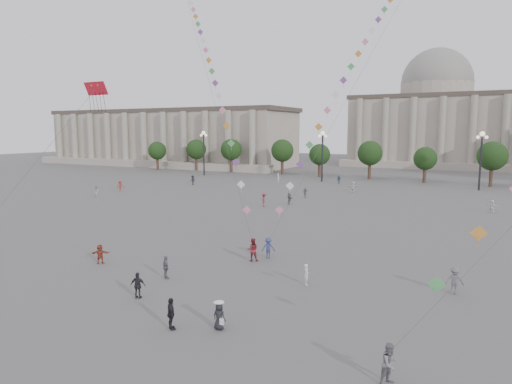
% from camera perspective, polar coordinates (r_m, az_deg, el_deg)
% --- Properties ---
extents(ground, '(360.00, 360.00, 0.00)m').
position_cam_1_polar(ground, '(29.72, -10.58, -13.92)').
color(ground, '#53514E').
rests_on(ground, ground).
extents(hall_west, '(84.00, 26.22, 17.20)m').
position_cam_1_polar(hall_west, '(147.84, -11.01, 6.68)').
color(hall_west, '#A29587').
rests_on(hall_west, ground).
extents(hall_central, '(48.30, 34.30, 35.50)m').
position_cam_1_polar(hall_central, '(151.80, 21.40, 8.51)').
color(hall_central, '#A29587').
rests_on(hall_central, ground).
extents(tree_row, '(137.12, 5.12, 8.00)m').
position_cam_1_polar(tree_row, '(101.20, 17.87, 4.28)').
color(tree_row, '#3D291E').
rests_on(tree_row, ground).
extents(lamp_post_far_west, '(2.00, 0.90, 10.65)m').
position_cam_1_polar(lamp_post_far_west, '(110.80, -6.56, 5.89)').
color(lamp_post_far_west, '#262628').
rests_on(lamp_post_far_west, ground).
extents(lamp_post_mid_west, '(2.00, 0.90, 10.65)m').
position_cam_1_polar(lamp_post_mid_west, '(97.16, 8.31, 5.60)').
color(lamp_post_mid_west, '#262628').
rests_on(lamp_post_mid_west, ground).
extents(lamp_post_mid_east, '(2.00, 0.90, 10.65)m').
position_cam_1_polar(lamp_post_mid_east, '(91.66, 26.34, 4.75)').
color(lamp_post_mid_east, '#262628').
rests_on(lamp_post_mid_east, ground).
extents(person_crowd_0, '(1.03, 0.90, 1.67)m').
position_cam_1_polar(person_crowd_0, '(94.37, 10.31, 1.52)').
color(person_crowd_0, navy).
rests_on(person_crowd_0, ground).
extents(person_crowd_1, '(1.12, 1.04, 1.83)m').
position_cam_1_polar(person_crowd_1, '(78.42, -19.28, 0.02)').
color(person_crowd_1, '#B9B9B4').
rests_on(person_crowd_1, ground).
extents(person_crowd_2, '(1.37, 1.35, 1.89)m').
position_cam_1_polar(person_crowd_2, '(84.83, -16.61, 0.70)').
color(person_crowd_2, maroon).
rests_on(person_crowd_2, ground).
extents(person_crowd_4, '(1.86, 1.15, 1.91)m').
position_cam_1_polar(person_crowd_4, '(81.75, 12.01, 0.61)').
color(person_crowd_4, silver).
rests_on(person_crowd_4, ground).
extents(person_crowd_6, '(1.35, 0.98, 1.87)m').
position_cam_1_polar(person_crowd_6, '(33.74, 23.60, -10.10)').
color(person_crowd_6, '#5D5E61').
rests_on(person_crowd_6, ground).
extents(person_crowd_7, '(1.70, 1.03, 1.75)m').
position_cam_1_polar(person_crowd_7, '(68.02, 27.40, -1.59)').
color(person_crowd_7, white).
rests_on(person_crowd_7, ground).
extents(person_crowd_10, '(0.80, 0.84, 1.93)m').
position_cam_1_polar(person_crowd_10, '(95.09, 2.82, 1.76)').
color(person_crowd_10, white).
rests_on(person_crowd_10, ground).
extents(person_crowd_12, '(1.64, 1.53, 1.84)m').
position_cam_1_polar(person_crowd_12, '(67.31, 4.20, -0.78)').
color(person_crowd_12, slate).
rests_on(person_crowd_12, ground).
extents(person_crowd_13, '(0.61, 0.66, 1.51)m').
position_cam_1_polar(person_crowd_13, '(33.05, 6.31, -10.18)').
color(person_crowd_13, white).
rests_on(person_crowd_13, ground).
extents(person_crowd_16, '(1.03, 0.70, 1.63)m').
position_cam_1_polar(person_crowd_16, '(74.32, 6.15, -0.08)').
color(person_crowd_16, slate).
rests_on(person_crowd_16, ground).
extents(person_crowd_17, '(1.17, 1.44, 1.93)m').
position_cam_1_polar(person_crowd_17, '(65.27, 1.01, -0.99)').
color(person_crowd_17, maroon).
rests_on(person_crowd_17, ground).
extents(person_crowd_18, '(1.17, 1.41, 1.89)m').
position_cam_1_polar(person_crowd_18, '(92.11, -7.92, 1.49)').
color(person_crowd_18, black).
rests_on(person_crowd_18, ground).
extents(tourist_1, '(1.08, 1.02, 1.80)m').
position_cam_1_polar(tourist_1, '(26.32, -10.57, -14.75)').
color(tourist_1, black).
rests_on(tourist_1, ground).
extents(tourist_2, '(1.49, 1.23, 1.60)m').
position_cam_1_polar(tourist_2, '(39.89, -18.90, -7.34)').
color(tourist_2, '#963C29').
rests_on(tourist_2, ground).
extents(tourist_3, '(1.08, 0.89, 1.72)m').
position_cam_1_polar(tourist_3, '(34.73, -11.19, -9.21)').
color(tourist_3, slate).
rests_on(tourist_3, ground).
extents(tourist_4, '(1.10, 0.73, 1.73)m').
position_cam_1_polar(tourist_4, '(31.26, -14.53, -11.24)').
color(tourist_4, '#232127').
rests_on(tourist_4, ground).
extents(kite_flyer_0, '(1.18, 1.08, 1.95)m').
position_cam_1_polar(kite_flyer_0, '(38.46, -0.42, -7.21)').
color(kite_flyer_0, maroon).
rests_on(kite_flyer_0, ground).
extents(kite_flyer_1, '(1.35, 1.19, 1.81)m').
position_cam_1_polar(kite_flyer_1, '(39.26, 1.55, -7.01)').
color(kite_flyer_1, navy).
rests_on(kite_flyer_1, ground).
extents(kite_flyer_2, '(1.05, 1.12, 1.84)m').
position_cam_1_polar(kite_flyer_2, '(21.77, 16.39, -19.90)').
color(kite_flyer_2, slate).
rests_on(kite_flyer_2, ground).
extents(hat_person, '(0.75, 0.60, 1.69)m').
position_cam_1_polar(hat_person, '(26.02, -4.63, -15.09)').
color(hat_person, black).
rests_on(hat_person, ground).
extents(dragon_kite, '(2.21, 6.84, 18.18)m').
position_cam_1_polar(dragon_kite, '(39.38, -19.45, 10.97)').
color(dragon_kite, red).
rests_on(dragon_kite, ground).
extents(kite_train_west, '(37.66, 39.16, 69.97)m').
position_cam_1_polar(kite_train_west, '(66.79, -7.40, 19.91)').
color(kite_train_west, '#3F3F3F').
rests_on(kite_train_west, ground).
extents(kite_train_mid, '(9.52, 45.27, 65.04)m').
position_cam_1_polar(kite_train_mid, '(61.24, 16.72, 21.83)').
color(kite_train_mid, '#3F3F3F').
rests_on(kite_train_mid, ground).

